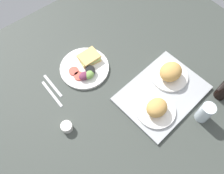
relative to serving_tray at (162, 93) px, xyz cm
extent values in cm
cube|color=#383D38|center=(17.44, -21.40, -2.30)|extent=(190.00, 150.00, 3.00)
cube|color=#9EA0A3|center=(0.00, 0.00, 0.00)|extent=(47.47, 36.46, 1.60)
cylinder|color=white|center=(-10.00, -5.00, 1.50)|extent=(20.42, 20.42, 1.40)
ellipsoid|color=tan|center=(-9.36, -4.68, 6.46)|extent=(12.50, 10.80, 8.52)
cylinder|color=white|center=(10.00, 5.00, 1.50)|extent=(20.15, 20.15, 1.40)
ellipsoid|color=tan|center=(10.53, 5.34, 5.94)|extent=(10.98, 9.48, 7.48)
cylinder|color=white|center=(22.76, -39.01, 0.00)|extent=(27.65, 27.65, 1.60)
cube|color=#DBB266|center=(17.23, -41.50, 1.50)|extent=(12.26, 10.60, 1.40)
cube|color=#B2C66B|center=(17.23, -41.50, 2.70)|extent=(12.45, 10.85, 1.00)
cube|color=#DBB266|center=(17.23, -41.50, 3.90)|extent=(11.09, 9.11, 1.40)
cylinder|color=#D14738|center=(28.98, -40.40, 1.20)|extent=(5.60, 5.60, 0.80)
cylinder|color=#D14738|center=(28.56, -35.97, 1.20)|extent=(5.60, 5.60, 0.80)
cylinder|color=black|center=(22.07, -34.18, 2.30)|extent=(5.20, 5.20, 3.00)
cylinder|color=#EFEACC|center=(22.07, -34.18, 3.40)|extent=(4.26, 4.26, 0.60)
ellipsoid|color=#729E4C|center=(24.14, -32.38, 2.60)|extent=(6.00, 4.80, 3.60)
ellipsoid|color=#6B2D47|center=(26.63, -33.48, 2.60)|extent=(6.00, 4.80, 3.60)
cylinder|color=silver|center=(-6.13, 21.74, 5.31)|extent=(6.58, 6.58, 12.21)
cylinder|color=silver|center=(49.85, -15.96, 1.20)|extent=(5.60, 5.60, 4.00)
cube|color=#B7B7BC|center=(42.76, -41.01, -0.55)|extent=(1.70, 17.02, 0.50)
cube|color=#B7B7BC|center=(45.76, -37.01, -0.55)|extent=(1.57, 19.01, 0.50)
camera|label=1|loc=(54.89, 25.44, 108.17)|focal=36.48mm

